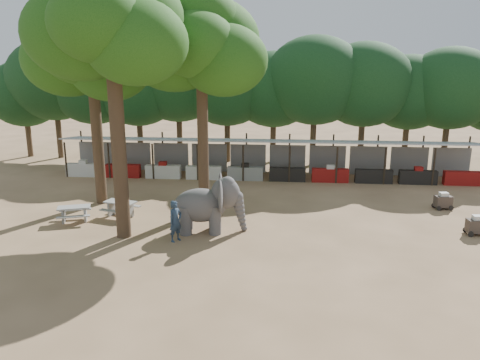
# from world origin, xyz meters

# --- Properties ---
(ground) EXTENTS (100.00, 100.00, 0.00)m
(ground) POSITION_xyz_m (0.00, 0.00, 0.00)
(ground) COLOR brown
(ground) RESTS_ON ground
(vendor_stalls) EXTENTS (28.00, 2.99, 2.80)m
(vendor_stalls) POSITION_xyz_m (-0.00, 13.84, 1.18)
(vendor_stalls) COLOR #A7A9AE
(vendor_stalls) RESTS_ON ground
(yard_tree_left) EXTENTS (7.10, 6.90, 11.02)m
(yard_tree_left) POSITION_xyz_m (-9.13, 7.19, 8.20)
(yard_tree_left) COLOR #332316
(yard_tree_left) RESTS_ON ground
(yard_tree_center) EXTENTS (7.10, 6.90, 12.04)m
(yard_tree_center) POSITION_xyz_m (-6.13, 2.19, 9.21)
(yard_tree_center) COLOR #332316
(yard_tree_center) RESTS_ON ground
(yard_tree_back) EXTENTS (7.10, 6.90, 11.36)m
(yard_tree_back) POSITION_xyz_m (-3.13, 6.19, 8.54)
(yard_tree_back) COLOR #332316
(yard_tree_back) RESTS_ON ground
(backdrop_trees) EXTENTS (46.46, 5.95, 8.33)m
(backdrop_trees) POSITION_xyz_m (0.00, 19.00, 5.51)
(backdrop_trees) COLOR #332316
(backdrop_trees) RESTS_ON ground
(elephant) EXTENTS (3.49, 2.63, 2.63)m
(elephant) POSITION_xyz_m (-2.24, 3.02, 1.31)
(elephant) COLOR #454343
(elephant) RESTS_ON ground
(handler) EXTENTS (0.75, 0.80, 1.85)m
(handler) POSITION_xyz_m (-3.52, 1.66, 0.92)
(handler) COLOR #26384C
(handler) RESTS_ON ground
(picnic_table_near) EXTENTS (1.92, 1.82, 0.77)m
(picnic_table_near) POSITION_xyz_m (-9.11, 3.74, 0.50)
(picnic_table_near) COLOR gray
(picnic_table_near) RESTS_ON ground
(picnic_table_far) EXTENTS (1.92, 1.82, 0.79)m
(picnic_table_far) POSITION_xyz_m (-7.11, 4.73, 0.52)
(picnic_table_far) COLOR gray
(picnic_table_far) RESTS_ON ground
(cart_front) EXTENTS (0.98, 0.67, 0.93)m
(cart_front) POSITION_xyz_m (9.97, 3.69, 0.46)
(cart_front) COLOR #352B24
(cart_front) RESTS_ON ground
(cart_back) EXTENTS (1.03, 0.77, 0.92)m
(cart_back) POSITION_xyz_m (9.71, 7.57, 0.45)
(cart_back) COLOR #352B24
(cart_back) RESTS_ON ground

